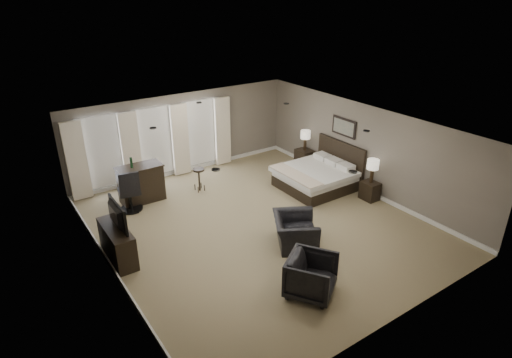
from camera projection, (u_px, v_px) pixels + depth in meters
room at (258, 179)px, 10.52m from camera, size 7.60×8.60×2.64m
window_bay at (156, 144)px, 13.13m from camera, size 5.25×0.20×2.30m
bed at (314, 169)px, 12.74m from camera, size 2.04×1.95×1.30m
nightstand_near at (370, 191)px, 12.27m from camera, size 0.40×0.49×0.53m
nightstand_far at (304, 158)px, 14.43m from camera, size 0.46×0.56×0.61m
lamp_near at (372, 171)px, 12.02m from camera, size 0.34×0.34×0.69m
lamp_far at (305, 140)px, 14.16m from camera, size 0.33×0.33×0.68m
wall_art at (344, 127)px, 12.86m from camera, size 0.04×0.96×0.56m
dresser at (117, 243)px, 9.54m from camera, size 0.45×1.39×0.81m
tv at (115, 225)px, 9.34m from camera, size 0.60×1.05×0.14m
armchair_near at (295, 227)px, 10.02m from camera, size 1.21×1.35×0.99m
armchair_far at (311, 274)px, 8.43m from camera, size 1.23×1.21×0.93m
bar_counter at (141, 183)px, 12.08m from camera, size 1.24×0.65×1.08m
bar_stool_left at (156, 183)px, 12.55m from camera, size 0.33×0.33×0.69m
bar_stool_right at (199, 180)px, 12.76m from camera, size 0.33×0.33×0.70m
desk_chair at (129, 190)px, 11.54m from camera, size 0.71×0.71×1.22m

